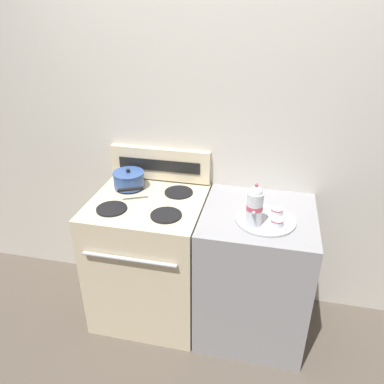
# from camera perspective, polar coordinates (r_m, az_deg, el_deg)

# --- Properties ---
(ground_plane) EXTENTS (6.00, 6.00, 0.00)m
(ground_plane) POSITION_cam_1_polar(r_m,az_deg,el_deg) (2.86, 1.02, -18.09)
(ground_plane) COLOR brown
(wall_back) EXTENTS (6.00, 0.05, 2.20)m
(wall_back) POSITION_cam_1_polar(r_m,az_deg,el_deg) (2.54, 2.87, 5.60)
(wall_back) COLOR beige
(wall_back) RESTS_ON ground
(stove) EXTENTS (0.72, 0.70, 0.91)m
(stove) POSITION_cam_1_polar(r_m,az_deg,el_deg) (2.64, -6.39, -9.92)
(stove) COLOR beige
(stove) RESTS_ON ground
(control_panel) EXTENTS (0.70, 0.05, 0.23)m
(control_panel) POSITION_cam_1_polar(r_m,az_deg,el_deg) (2.60, -4.89, 4.27)
(control_panel) COLOR beige
(control_panel) RESTS_ON stove
(side_counter) EXTENTS (0.68, 0.67, 0.90)m
(side_counter) POSITION_cam_1_polar(r_m,az_deg,el_deg) (2.53, 9.38, -12.02)
(side_counter) COLOR #939399
(side_counter) RESTS_ON ground
(saucepan) EXTENTS (0.26, 0.31, 0.13)m
(saucepan) POSITION_cam_1_polar(r_m,az_deg,el_deg) (2.54, -9.60, 1.90)
(saucepan) COLOR #335193
(saucepan) RESTS_ON stove
(serving_tray) EXTENTS (0.35, 0.35, 0.01)m
(serving_tray) POSITION_cam_1_polar(r_m,az_deg,el_deg) (2.20, 11.13, -4.25)
(serving_tray) COLOR #B2B2B7
(serving_tray) RESTS_ON side_counter
(teapot) EXTENTS (0.09, 0.15, 0.25)m
(teapot) POSITION_cam_1_polar(r_m,az_deg,el_deg) (2.09, 9.54, -2.02)
(teapot) COLOR silver
(teapot) RESTS_ON serving_tray
(teacup_left) EXTENTS (0.11, 0.11, 0.05)m
(teacup_left) POSITION_cam_1_polar(r_m,az_deg,el_deg) (2.14, 12.83, -4.60)
(teacup_left) COLOR silver
(teacup_left) RESTS_ON serving_tray
(teacup_right) EXTENTS (0.11, 0.11, 0.05)m
(teacup_right) POSITION_cam_1_polar(r_m,az_deg,el_deg) (2.24, 12.80, -2.98)
(teacup_right) COLOR silver
(teacup_right) RESTS_ON serving_tray
(creamer_jug) EXTENTS (0.06, 0.06, 0.06)m
(creamer_jug) POSITION_cam_1_polar(r_m,az_deg,el_deg) (2.24, 9.33, -2.31)
(creamer_jug) COLOR silver
(creamer_jug) RESTS_ON serving_tray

